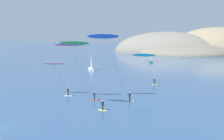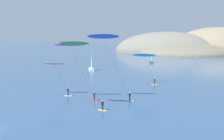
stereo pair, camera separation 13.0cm
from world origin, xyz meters
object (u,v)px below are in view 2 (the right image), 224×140
object	(u,v)px
kitesurfer_cyan	(145,57)
kitesurfer_pink	(55,66)
sailboat_near	(91,68)
sailboat_far	(151,61)
kitesurfer_blue	(105,40)
kitesurfer_green	(76,48)
kitesurfer_magenta	(72,49)

from	to	relation	value
kitesurfer_cyan	kitesurfer_pink	bearing A→B (deg)	-128.19
sailboat_near	sailboat_far	world-z (taller)	same
kitesurfer_pink	kitesurfer_blue	distance (m)	11.86
sailboat_far	kitesurfer_cyan	bearing A→B (deg)	-81.30
sailboat_far	kitesurfer_blue	bearing A→B (deg)	-86.65
kitesurfer_pink	sailboat_far	bearing A→B (deg)	84.29
sailboat_near	kitesurfer_green	size ratio (longest dim) A/B	0.50
kitesurfer_pink	kitesurfer_cyan	xyz separation A→B (m)	(14.12, 17.95, 0.72)
sailboat_near	sailboat_far	xyz separation A→B (m)	(14.69, 29.28, 0.00)
kitesurfer_pink	kitesurfer_cyan	size ratio (longest dim) A/B	0.89
sailboat_far	kitesurfer_cyan	size ratio (longest dim) A/B	0.78
sailboat_near	kitesurfer_blue	distance (m)	43.64
sailboat_near	kitesurfer_cyan	xyz separation A→B (m)	(22.14, -19.44, 6.01)
sailboat_far	kitesurfer_blue	distance (m)	68.24
kitesurfer_cyan	kitesurfer_blue	distance (m)	19.46
sailboat_far	kitesurfer_green	size ratio (longest dim) A/B	0.53
sailboat_far	kitesurfer_pink	size ratio (longest dim) A/B	0.88
sailboat_near	kitesurfer_pink	world-z (taller)	kitesurfer_pink
kitesurfer_blue	kitesurfer_green	bearing A→B (deg)	-109.77
sailboat_far	sailboat_near	bearing A→B (deg)	-116.64
sailboat_far	kitesurfer_magenta	world-z (taller)	kitesurfer_magenta
kitesurfer_cyan	kitesurfer_green	bearing A→B (deg)	-103.19
kitesurfer_cyan	kitesurfer_blue	size ratio (longest dim) A/B	0.62
sailboat_near	kitesurfer_green	xyz separation A→B (m)	(16.20, -44.79, 9.49)
kitesurfer_blue	kitesurfer_cyan	bearing A→B (deg)	79.31
sailboat_near	kitesurfer_cyan	world-z (taller)	kitesurfer_cyan
sailboat_far	kitesurfer_cyan	distance (m)	49.65
sailboat_near	sailboat_far	bearing A→B (deg)	63.36
kitesurfer_pink	kitesurfer_blue	size ratio (longest dim) A/B	0.55
kitesurfer_pink	kitesurfer_cyan	world-z (taller)	kitesurfer_cyan
kitesurfer_green	kitesurfer_blue	distance (m)	7.26
kitesurfer_magenta	kitesurfer_blue	xyz separation A→B (m)	(5.72, 1.79, 1.65)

